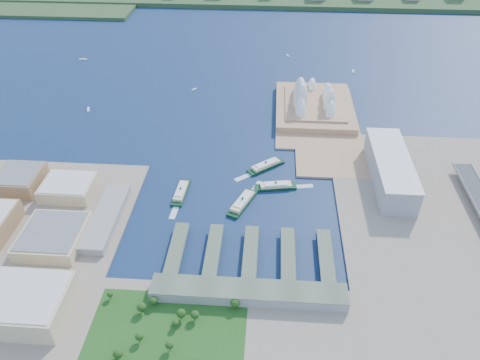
# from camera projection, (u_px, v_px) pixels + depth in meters

# --- Properties ---
(ground) EXTENTS (3000.00, 3000.00, 0.00)m
(ground) POSITION_uv_depth(u_px,v_px,m) (242.00, 213.00, 590.08)
(ground) COLOR #0E2243
(ground) RESTS_ON ground
(west_land) EXTENTS (220.00, 390.00, 3.00)m
(west_land) POSITION_uv_depth(u_px,v_px,m) (12.00, 263.00, 519.16)
(west_land) COLOR gray
(west_land) RESTS_ON ground
(east_land) EXTENTS (240.00, 500.00, 3.00)m
(east_land) POSITION_uv_depth(u_px,v_px,m) (448.00, 250.00, 535.50)
(east_land) COLOR gray
(east_land) RESTS_ON ground
(peninsula) EXTENTS (135.00, 220.00, 3.00)m
(peninsula) POSITION_uv_depth(u_px,v_px,m) (316.00, 115.00, 791.58)
(peninsula) COLOR tan
(peninsula) RESTS_ON ground
(opera_house) EXTENTS (134.00, 180.00, 58.00)m
(opera_house) POSITION_uv_depth(u_px,v_px,m) (315.00, 94.00, 789.62)
(opera_house) COLOR white
(opera_house) RESTS_ON peninsula
(toaster_building) EXTENTS (45.00, 155.00, 35.00)m
(toaster_building) POSITION_uv_depth(u_px,v_px,m) (390.00, 169.00, 630.98)
(toaster_building) COLOR gray
(toaster_building) RESTS_ON east_land
(west_buildings) EXTENTS (200.00, 280.00, 27.00)m
(west_buildings) POSITION_uv_depth(u_px,v_px,m) (22.00, 231.00, 538.30)
(west_buildings) COLOR olive
(west_buildings) RESTS_ON west_land
(ferry_wharves) EXTENTS (184.00, 90.00, 9.30)m
(ferry_wharves) POSITION_uv_depth(u_px,v_px,m) (250.00, 253.00, 526.38)
(ferry_wharves) COLOR #4A5742
(ferry_wharves) RESTS_ON ground
(terminal_building) EXTENTS (200.00, 28.00, 12.00)m
(terminal_building) POSITION_uv_depth(u_px,v_px,m) (248.00, 293.00, 475.63)
(terminal_building) COLOR gray
(terminal_building) RESTS_ON south_land
(park) EXTENTS (150.00, 110.00, 16.00)m
(park) POSITION_uv_depth(u_px,v_px,m) (165.00, 333.00, 434.59)
(park) COLOR #194714
(park) RESTS_ON south_land
(ferry_a) EXTENTS (17.47, 55.91, 10.43)m
(ferry_a) POSITION_uv_depth(u_px,v_px,m) (181.00, 191.00, 618.17)
(ferry_a) COLOR #0D341A
(ferry_a) RESTS_ON ground
(ferry_b) EXTENTS (53.92, 48.06, 10.92)m
(ferry_b) POSITION_uv_depth(u_px,v_px,m) (266.00, 165.00, 666.83)
(ferry_b) COLOR #0D341A
(ferry_b) RESTS_ON ground
(ferry_c) EXTENTS (37.91, 61.76, 11.45)m
(ferry_c) POSITION_uv_depth(u_px,v_px,m) (242.00, 201.00, 599.90)
(ferry_c) COLOR #0D341A
(ferry_c) RESTS_ON ground
(ferry_d) EXTENTS (57.21, 23.40, 10.52)m
(ferry_d) POSITION_uv_depth(u_px,v_px,m) (276.00, 185.00, 628.50)
(ferry_d) COLOR #0D341A
(ferry_d) RESTS_ON ground
(boat_a) EXTENTS (7.99, 15.65, 2.93)m
(boat_a) POSITION_uv_depth(u_px,v_px,m) (88.00, 109.00, 809.31)
(boat_a) COLOR white
(boat_a) RESTS_ON ground
(boat_b) EXTENTS (9.48, 9.39, 2.67)m
(boat_b) POSITION_uv_depth(u_px,v_px,m) (194.00, 89.00, 873.81)
(boat_b) COLOR white
(boat_b) RESTS_ON ground
(boat_c) EXTENTS (5.22, 13.50, 2.96)m
(boat_c) POSITION_uv_depth(u_px,v_px,m) (353.00, 71.00, 940.09)
(boat_c) COLOR white
(boat_c) RESTS_ON ground
(boat_d) EXTENTS (16.03, 4.81, 2.66)m
(boat_d) POSITION_uv_depth(u_px,v_px,m) (83.00, 59.00, 990.93)
(boat_d) COLOR white
(boat_d) RESTS_ON ground
(boat_e) EXTENTS (7.06, 12.08, 2.83)m
(boat_e) POSITION_uv_depth(u_px,v_px,m) (288.00, 55.00, 1007.22)
(boat_e) COLOR white
(boat_e) RESTS_ON ground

